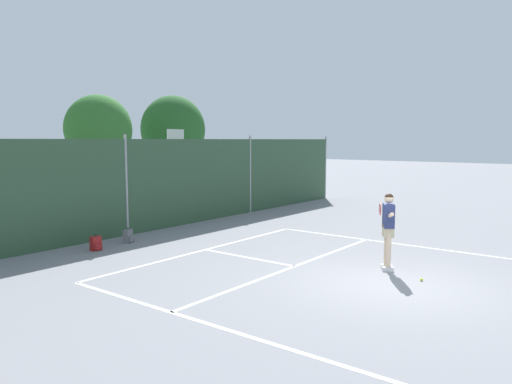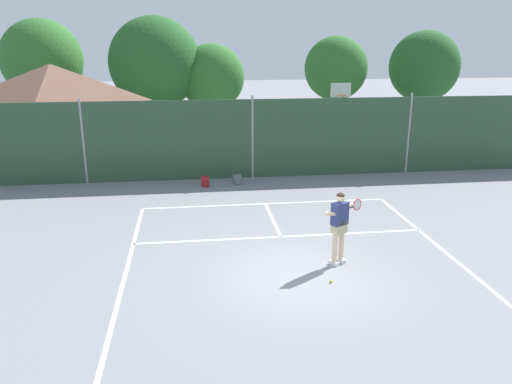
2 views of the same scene
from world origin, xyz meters
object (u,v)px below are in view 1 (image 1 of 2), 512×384
at_px(tennis_ball, 421,280).
at_px(backpack_grey, 128,236).
at_px(tennis_player, 388,224).
at_px(basketball_hoop, 175,159).
at_px(backpack_red, 96,244).

height_order(tennis_ball, backpack_grey, backpack_grey).
bearing_deg(backpack_grey, tennis_player, -76.39).
distance_m(basketball_hoop, backpack_red, 7.21).
bearing_deg(tennis_ball, tennis_player, 66.09).
distance_m(tennis_player, tennis_ball, 1.53).
bearing_deg(tennis_player, tennis_ball, -113.91).
xyz_separation_m(tennis_player, backpack_grey, (-1.81, 7.49, -0.92)).
relative_size(basketball_hoop, backpack_grey, 7.67).
bearing_deg(backpack_grey, tennis_ball, -80.78).
relative_size(tennis_player, backpack_red, 4.01).
relative_size(tennis_player, backpack_grey, 4.01).
xyz_separation_m(basketball_hoop, backpack_grey, (-4.87, -3.07, -2.12)).
xyz_separation_m(tennis_ball, backpack_grey, (-1.38, 8.48, 0.16)).
height_order(basketball_hoop, tennis_player, basketball_hoop).
xyz_separation_m(basketball_hoop, backpack_red, (-6.10, -3.21, -2.12)).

